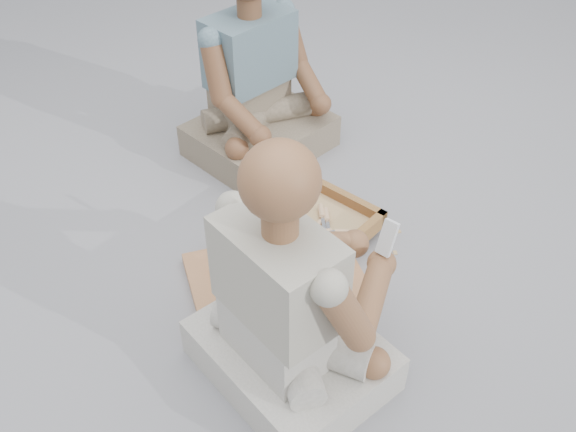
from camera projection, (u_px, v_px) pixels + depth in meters
ground at (316, 311)px, 2.23m from camera, size 60.00×60.00×0.00m
carved_panel at (276, 277)px, 2.32m from camera, size 0.71×0.59×0.04m
tool_tray at (302, 232)px, 2.45m from camera, size 0.61×0.52×0.07m
chisel_0 at (314, 230)px, 2.44m from camera, size 0.21×0.11×0.02m
chisel_1 at (308, 247)px, 2.38m from camera, size 0.17×0.17×0.02m
chisel_2 at (327, 218)px, 2.48m from camera, size 0.14×0.19×0.02m
chisel_3 at (298, 221)px, 2.48m from camera, size 0.06×0.22×0.02m
chisel_4 at (284, 228)px, 2.44m from camera, size 0.10×0.21×0.02m
chisel_5 at (317, 233)px, 2.42m from camera, size 0.21×0.11×0.02m
chisel_6 at (322, 215)px, 2.49m from camera, size 0.14×0.19×0.02m
chisel_7 at (301, 225)px, 2.47m from camera, size 0.15×0.18×0.02m
chisel_8 at (286, 224)px, 2.46m from camera, size 0.21×0.11×0.02m
chisel_9 at (296, 235)px, 2.42m from camera, size 0.21×0.10×0.02m
chisel_10 at (299, 215)px, 2.51m from camera, size 0.17×0.17×0.02m
chisel_11 at (338, 232)px, 2.41m from camera, size 0.18×0.16×0.02m
wood_chip_0 at (357, 274)px, 2.36m from camera, size 0.02×0.02×0.00m
wood_chip_1 at (398, 231)px, 2.54m from camera, size 0.02×0.02×0.00m
wood_chip_2 at (280, 177)px, 2.81m from camera, size 0.02×0.02×0.00m
wood_chip_3 at (311, 237)px, 2.52m from camera, size 0.02×0.02×0.00m
wood_chip_4 at (331, 257)px, 2.43m from camera, size 0.02×0.02×0.00m
wood_chip_5 at (217, 226)px, 2.57m from camera, size 0.02×0.02×0.00m
wood_chip_6 at (280, 275)px, 2.36m from camera, size 0.02×0.02×0.00m
wood_chip_7 at (276, 277)px, 2.35m from camera, size 0.02×0.02×0.00m
wood_chip_8 at (322, 200)px, 2.69m from camera, size 0.02×0.02×0.00m
wood_chip_9 at (315, 196)px, 2.71m from camera, size 0.02×0.02×0.00m
wood_chip_10 at (395, 253)px, 2.45m from camera, size 0.02×0.02×0.00m
craftsman at (290, 308)px, 1.85m from camera, size 0.60×0.58×0.88m
companion at (257, 91)px, 2.79m from camera, size 0.64×0.54×0.91m
mobile_phone at (387, 238)px, 1.89m from camera, size 0.06×0.06×0.11m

